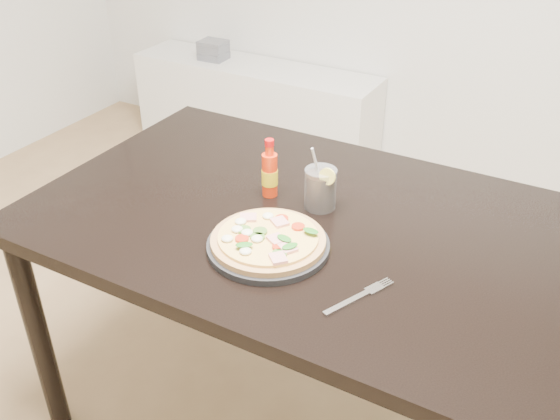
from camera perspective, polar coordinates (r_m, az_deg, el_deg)
The scene contains 8 objects.
dining_table at distance 1.64m, azimuth 2.05°, elevation -2.93°, with size 1.40×0.90×0.75m.
plate at distance 1.47m, azimuth -1.08°, elevation -3.28°, with size 0.29×0.29×0.02m, color black.
pizza at distance 1.46m, azimuth -1.15°, elevation -2.65°, with size 0.27×0.27×0.03m.
hot_sauce_bottle at distance 1.66m, azimuth -0.95°, elevation 3.35°, with size 0.05×0.05×0.16m.
cola_cup at distance 1.61m, azimuth 3.71°, elevation 1.90°, with size 0.09×0.08×0.17m.
fork at distance 1.34m, azimuth 7.40°, elevation -7.77°, with size 0.09×0.18×0.00m.
media_console at distance 3.55m, azimuth -2.29°, elevation 9.23°, with size 1.40×0.34×0.50m, color white.
cd_stack at distance 3.56m, azimuth -6.12°, elevation 14.34°, with size 0.14×0.12×0.10m.
Camera 1 is at (0.93, -0.72, 1.60)m, focal length 40.00 mm.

